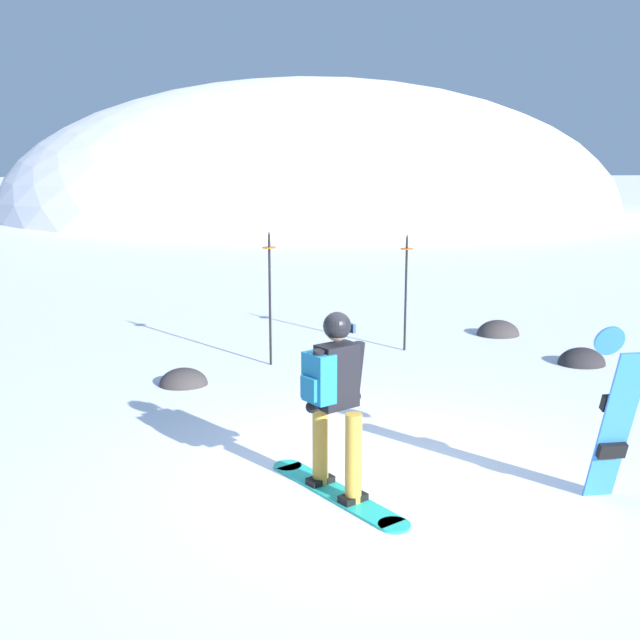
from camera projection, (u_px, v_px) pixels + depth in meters
name	position (u px, v px, depth m)	size (l,w,h in m)	color
ground_plane	(381.00, 479.00, 7.16)	(300.00, 300.00, 0.00)	white
ridge_peak_main	(313.00, 212.00, 44.70)	(35.65, 32.09, 15.33)	white
snowboarder_main	(334.00, 400.00, 6.63)	(1.04, 1.64, 1.71)	#23B7A3
spare_snowboard	(614.00, 418.00, 6.49)	(0.28, 0.49, 1.60)	blue
piste_marker_near	(406.00, 284.00, 11.84)	(0.20, 0.20, 1.91)	black
piste_marker_far	(270.00, 289.00, 10.97)	(0.20, 0.20, 2.03)	black
rock_dark	(581.00, 364.00, 11.24)	(0.72, 0.61, 0.50)	#282628
rock_mid	(498.00, 335.00, 13.14)	(0.75, 0.64, 0.53)	#383333
rock_small	(184.00, 385.00, 10.20)	(0.66, 0.56, 0.46)	#383333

